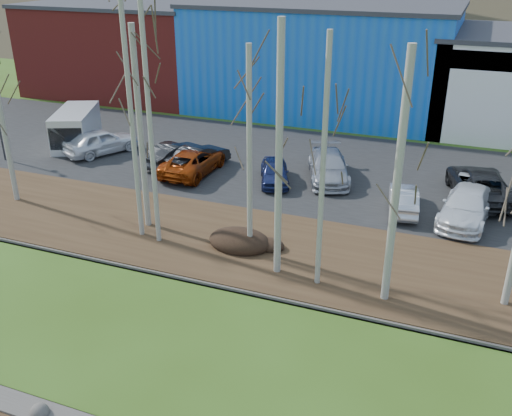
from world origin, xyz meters
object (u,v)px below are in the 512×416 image
at_px(van_grey, 75,128).
at_px(car_4, 275,172).
at_px(car_0, 101,141).
at_px(car_5, 403,199).
at_px(car_2, 193,162).
at_px(car_7, 467,206).
at_px(car_3, 328,167).
at_px(car_1, 176,154).
at_px(car_8, 198,157).
at_px(car_6, 480,184).

bearing_deg(van_grey, car_4, -29.99).
height_order(car_0, car_5, car_0).
bearing_deg(car_2, car_7, 176.76).
bearing_deg(car_4, car_5, -31.37).
bearing_deg(van_grey, car_3, -23.76).
distance_m(car_2, car_7, 15.04).
distance_m(car_7, van_grey, 24.78).
xyz_separation_m(car_1, car_7, (16.58, -1.72, 0.05)).
relative_size(car_2, car_8, 1.19).
bearing_deg(car_5, car_0, -14.96).
relative_size(car_3, car_7, 1.00).
distance_m(car_6, van_grey, 25.10).
xyz_separation_m(car_3, van_grey, (-17.12, -0.02, 0.39)).
bearing_deg(car_7, car_1, -178.88).
xyz_separation_m(car_2, car_6, (15.49, 2.11, 0.10)).
distance_m(car_0, van_grey, 2.77).
relative_size(car_0, van_grey, 0.84).
relative_size(car_1, car_2, 0.84).
xyz_separation_m(car_0, car_8, (6.92, -0.20, -0.10)).
height_order(car_2, car_4, car_2).
distance_m(car_1, car_6, 17.11).
distance_m(car_0, car_7, 22.11).
distance_m(car_5, van_grey, 21.86).
bearing_deg(car_0, van_grey, 7.68).
height_order(car_2, car_7, car_7).
bearing_deg(car_7, car_3, 166.46).
bearing_deg(van_grey, car_0, -42.63).
relative_size(car_5, van_grey, 0.68).
bearing_deg(car_5, van_grey, -16.59).
xyz_separation_m(car_1, car_6, (17.06, 1.29, 0.10)).
bearing_deg(car_7, car_2, -176.40).
relative_size(car_5, car_6, 0.67).
xyz_separation_m(car_0, car_7, (22.02, -1.91, -0.05)).
xyz_separation_m(car_7, van_grey, (-24.62, 2.80, 0.39)).
distance_m(car_0, car_1, 5.44).
bearing_deg(car_1, car_0, 14.62).
distance_m(car_5, car_8, 12.27).
bearing_deg(car_8, car_7, -169.81).
relative_size(car_1, car_4, 1.14).
relative_size(car_4, car_8, 0.88).
xyz_separation_m(car_1, car_4, (6.44, -0.48, -0.06)).
bearing_deg(car_1, car_7, -169.24).
xyz_separation_m(car_1, car_3, (9.08, 1.10, 0.05)).
distance_m(car_3, car_7, 8.01).
height_order(car_2, van_grey, van_grey).
bearing_deg(car_8, car_5, -171.37).
bearing_deg(car_2, car_6, -172.07).
height_order(car_1, car_2, car_2).
height_order(car_1, car_5, car_1).
bearing_deg(car_6, van_grey, -13.38).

